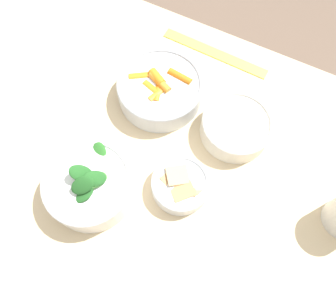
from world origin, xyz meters
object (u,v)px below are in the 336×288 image
at_px(bowl_cookies, 181,184).
at_px(ruler, 215,53).
at_px(bowl_carrots, 160,89).
at_px(bowl_beans_hotdog, 236,127).
at_px(bowl_greens, 89,185).

height_order(bowl_cookies, ruler, bowl_cookies).
relative_size(bowl_carrots, bowl_beans_hotdog, 1.26).
height_order(bowl_beans_hotdog, ruler, bowl_beans_hotdog).
distance_m(bowl_greens, ruler, 0.45).
height_order(bowl_carrots, ruler, bowl_carrots).
height_order(bowl_greens, ruler, bowl_greens).
distance_m(bowl_cookies, ruler, 0.36).
xyz_separation_m(bowl_carrots, bowl_cookies, (0.14, -0.18, -0.01)).
bearing_deg(bowl_greens, bowl_cookies, 29.54).
xyz_separation_m(bowl_cookies, ruler, (-0.08, 0.35, -0.02)).
bearing_deg(bowl_cookies, bowl_greens, -150.46).
distance_m(bowl_beans_hotdog, bowl_cookies, 0.18).
height_order(bowl_greens, bowl_cookies, bowl_greens).
height_order(bowl_carrots, bowl_beans_hotdog, bowl_carrots).
relative_size(bowl_carrots, bowl_greens, 1.11).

